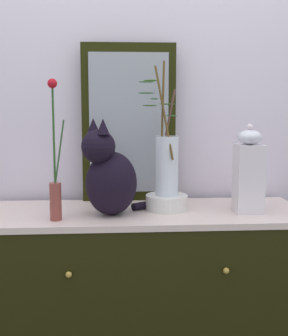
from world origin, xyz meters
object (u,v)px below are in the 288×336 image
(vase_slim_green, at_px, (55,182))
(jar_lidded_porcelain, at_px, (249,172))
(sideboard, at_px, (144,302))
(mirror_leaning, at_px, (129,123))
(bowl_porcelain, at_px, (167,202))
(vase_glass_clear, at_px, (166,161))
(cat_sitting, at_px, (109,176))

(vase_slim_green, xyz_separation_m, jar_lidded_porcelain, (0.77, 0.08, 0.02))
(sideboard, height_order, mirror_leaning, mirror_leaning)
(bowl_porcelain, bearing_deg, vase_glass_clear, -178.00)
(mirror_leaning, bearing_deg, jar_lidded_porcelain, -28.34)
(sideboard, height_order, jar_lidded_porcelain, jar_lidded_porcelain)
(bowl_porcelain, bearing_deg, jar_lidded_porcelain, -10.57)
(sideboard, distance_m, bowl_porcelain, 0.45)
(vase_slim_green, distance_m, bowl_porcelain, 0.48)
(cat_sitting, relative_size, vase_slim_green, 0.72)
(vase_slim_green, bearing_deg, cat_sitting, 17.98)
(mirror_leaning, bearing_deg, sideboard, -75.72)
(cat_sitting, relative_size, bowl_porcelain, 2.20)
(sideboard, distance_m, jar_lidded_porcelain, 0.71)
(vase_slim_green, xyz_separation_m, bowl_porcelain, (0.44, 0.15, -0.12))
(mirror_leaning, xyz_separation_m, vase_slim_green, (-0.29, -0.34, -0.21))
(bowl_porcelain, distance_m, vase_glass_clear, 0.17)
(cat_sitting, distance_m, vase_glass_clear, 0.25)
(sideboard, xyz_separation_m, jar_lidded_porcelain, (0.43, -0.05, 0.57))
(jar_lidded_porcelain, bearing_deg, mirror_leaning, 151.66)
(jar_lidded_porcelain, bearing_deg, vase_slim_green, -173.83)
(cat_sitting, distance_m, vase_slim_green, 0.22)
(cat_sitting, distance_m, bowl_porcelain, 0.28)
(sideboard, xyz_separation_m, vase_slim_green, (-0.35, -0.13, 0.55))
(sideboard, height_order, bowl_porcelain, bowl_porcelain)
(vase_glass_clear, relative_size, jar_lidded_porcelain, 1.53)
(vase_glass_clear, bearing_deg, cat_sitting, -161.62)
(vase_slim_green, height_order, vase_glass_clear, vase_glass_clear)
(mirror_leaning, xyz_separation_m, vase_glass_clear, (0.15, -0.20, -0.15))
(cat_sitting, bearing_deg, vase_slim_green, -162.02)
(bowl_porcelain, bearing_deg, vase_slim_green, -161.89)
(sideboard, bearing_deg, vase_slim_green, -159.49)
(vase_glass_clear, xyz_separation_m, jar_lidded_porcelain, (0.33, -0.06, -0.04))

